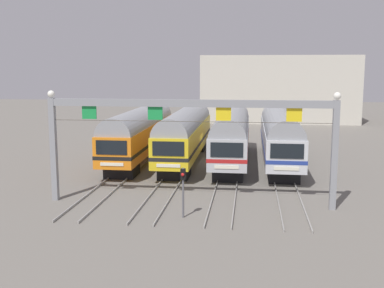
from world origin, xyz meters
TOP-DOWN VIEW (x-y plane):
  - ground_plane at (0.00, 0.00)m, footprint 160.00×160.00m
  - track_bed at (0.00, 17.00)m, footprint 13.90×70.00m
  - commuter_train_orange at (-6.20, -0.01)m, footprint 2.88×18.06m
  - commuter_train_yellow at (-2.07, -0.01)m, footprint 2.88×18.06m
  - commuter_train_stainless at (2.07, -0.00)m, footprint 2.88×18.06m
  - commuter_train_silver at (6.20, -0.01)m, footprint 2.88×18.06m
  - catenary_gantry at (0.00, -13.50)m, footprint 17.63×0.44m
  - yard_signal_mast at (0.00, -16.16)m, footprint 0.28×0.35m
  - maintenance_building at (7.88, 34.94)m, footprint 23.67×10.00m

SIDE VIEW (x-z plane):
  - ground_plane at x=0.00m, z-range 0.00..0.00m
  - track_bed at x=0.00m, z-range 0.00..0.15m
  - yard_signal_mast at x=0.00m, z-range 0.57..3.43m
  - commuter_train_orange at x=-6.20m, z-range 0.30..5.07m
  - commuter_train_yellow at x=-2.07m, z-range 0.30..5.07m
  - commuter_train_silver at x=6.20m, z-range 0.30..5.07m
  - commuter_train_stainless at x=2.07m, z-range 0.16..5.21m
  - maintenance_building at x=7.88m, z-range 0.00..10.17m
  - catenary_gantry at x=0.00m, z-range 1.63..8.60m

